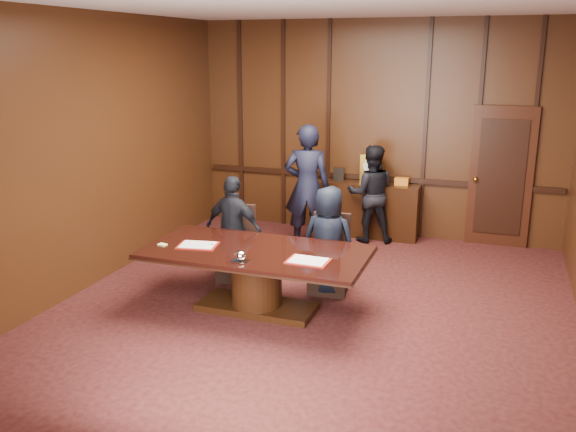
% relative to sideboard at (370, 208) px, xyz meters
% --- Properties ---
extents(room, '(7.00, 7.04, 3.50)m').
position_rel_sideboard_xyz_m(room, '(0.07, -3.12, 1.24)').
color(room, black).
rests_on(room, ground).
extents(sideboard, '(1.60, 0.45, 1.54)m').
position_rel_sideboard_xyz_m(sideboard, '(0.00, 0.00, 0.00)').
color(sideboard, black).
rests_on(sideboard, ground).
extents(conference_table, '(2.62, 1.32, 0.76)m').
position_rel_sideboard_xyz_m(conference_table, '(-0.63, -3.42, 0.02)').
color(conference_table, black).
rests_on(conference_table, ground).
extents(folder_left, '(0.51, 0.41, 0.02)m').
position_rel_sideboard_xyz_m(folder_left, '(-1.33, -3.52, 0.28)').
color(folder_left, maroon).
rests_on(folder_left, conference_table).
extents(folder_right, '(0.47, 0.34, 0.02)m').
position_rel_sideboard_xyz_m(folder_right, '(0.07, -3.61, 0.28)').
color(folder_right, maroon).
rests_on(folder_right, conference_table).
extents(inkstand, '(0.20, 0.14, 0.12)m').
position_rel_sideboard_xyz_m(inkstand, '(-0.63, -3.87, 0.33)').
color(inkstand, white).
rests_on(inkstand, conference_table).
extents(notepad, '(0.11, 0.09, 0.01)m').
position_rel_sideboard_xyz_m(notepad, '(-1.75, -3.63, 0.28)').
color(notepad, '#F2F176').
rests_on(notepad, conference_table).
extents(chair_left, '(0.58, 0.58, 0.99)m').
position_rel_sideboard_xyz_m(chair_left, '(-1.28, -2.54, -0.19)').
color(chair_left, black).
rests_on(chair_left, ground).
extents(chair_right, '(0.53, 0.53, 0.99)m').
position_rel_sideboard_xyz_m(chair_right, '(0.02, -2.54, -0.19)').
color(chair_right, black).
rests_on(chair_right, ground).
extents(signatory_left, '(0.88, 0.46, 1.44)m').
position_rel_sideboard_xyz_m(signatory_left, '(-1.28, -2.62, 0.23)').
color(signatory_left, black).
rests_on(signatory_left, ground).
extents(signatory_right, '(0.70, 0.46, 1.40)m').
position_rel_sideboard_xyz_m(signatory_right, '(0.02, -2.62, 0.21)').
color(signatory_right, black).
rests_on(signatory_right, ground).
extents(witness_left, '(0.79, 0.61, 1.94)m').
position_rel_sideboard_xyz_m(witness_left, '(-0.80, -0.92, 0.48)').
color(witness_left, black).
rests_on(witness_left, ground).
extents(witness_right, '(0.89, 0.77, 1.57)m').
position_rel_sideboard_xyz_m(witness_right, '(0.06, -0.27, 0.30)').
color(witness_right, black).
rests_on(witness_right, ground).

